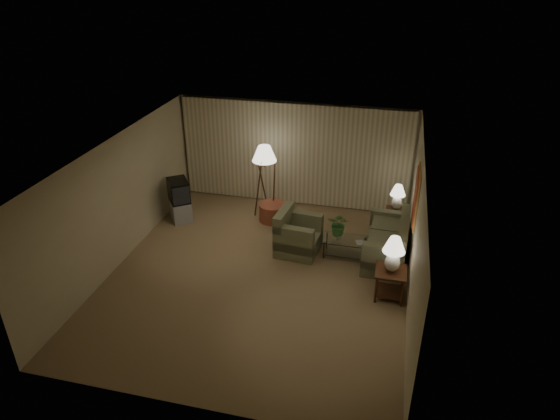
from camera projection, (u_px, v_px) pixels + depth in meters
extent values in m
plane|color=olive|center=(259.00, 274.00, 10.37)|extent=(7.00, 7.00, 0.00)
cube|color=beige|center=(295.00, 154.00, 12.75)|extent=(6.00, 0.04, 2.70)
cube|color=beige|center=(119.00, 201.00, 10.36)|extent=(0.04, 7.00, 2.70)
cube|color=beige|center=(415.00, 235.00, 9.12)|extent=(0.04, 7.00, 2.70)
cube|color=white|center=(256.00, 152.00, 9.11)|extent=(6.00, 7.00, 0.04)
cube|color=#F3E8BC|center=(294.00, 155.00, 12.68)|extent=(5.85, 0.12, 2.65)
cube|color=gold|center=(417.00, 197.00, 9.63)|extent=(0.03, 0.90, 1.10)
cube|color=#B53321|center=(415.00, 197.00, 9.63)|extent=(0.02, 0.80, 1.00)
cube|color=#7D7F59|center=(385.00, 250.00, 10.81)|extent=(1.78, 0.99, 0.40)
cube|color=#7D7F59|center=(298.00, 243.00, 11.06)|extent=(1.11, 1.07, 0.41)
cube|color=#371D0F|center=(391.00, 272.00, 9.44)|extent=(0.59, 0.59, 0.04)
cube|color=#371D0F|center=(389.00, 291.00, 9.65)|extent=(0.50, 0.50, 0.02)
cylinder|color=#371D0F|center=(376.00, 290.00, 9.42)|extent=(0.05, 0.05, 0.56)
cylinder|color=#371D0F|center=(378.00, 276.00, 9.84)|extent=(0.05, 0.05, 0.56)
cylinder|color=#371D0F|center=(402.00, 294.00, 9.31)|extent=(0.05, 0.05, 0.56)
cylinder|color=#371D0F|center=(403.00, 279.00, 9.73)|extent=(0.05, 0.05, 0.56)
cube|color=#371D0F|center=(396.00, 210.00, 11.67)|extent=(0.46, 0.38, 0.04)
cube|color=#371D0F|center=(394.00, 227.00, 11.89)|extent=(0.39, 0.33, 0.02)
cylinder|color=#371D0F|center=(387.00, 223.00, 11.73)|extent=(0.05, 0.05, 0.56)
cylinder|color=#371D0F|center=(387.00, 217.00, 11.97)|extent=(0.05, 0.05, 0.56)
cylinder|color=#371D0F|center=(402.00, 225.00, 11.65)|extent=(0.05, 0.05, 0.56)
cylinder|color=#371D0F|center=(402.00, 219.00, 11.90)|extent=(0.05, 0.05, 0.56)
ellipsoid|color=silver|center=(392.00, 263.00, 9.34)|extent=(0.29, 0.29, 0.37)
cylinder|color=silver|center=(394.00, 252.00, 9.24)|extent=(0.03, 0.03, 0.08)
cone|color=#EEE2CC|center=(395.00, 245.00, 9.16)|extent=(0.42, 0.42, 0.29)
ellipsoid|color=silver|center=(397.00, 203.00, 11.59)|extent=(0.25, 0.25, 0.31)
cylinder|color=silver|center=(398.00, 196.00, 11.50)|extent=(0.03, 0.03, 0.07)
cone|color=#EEE2CC|center=(398.00, 190.00, 11.44)|extent=(0.36, 0.36, 0.25)
cube|color=silver|center=(345.00, 240.00, 10.80)|extent=(0.98, 0.54, 0.02)
cube|color=silver|center=(344.00, 252.00, 10.95)|extent=(0.92, 0.47, 0.01)
cylinder|color=#45361B|center=(324.00, 250.00, 10.82)|extent=(0.04, 0.04, 0.40)
cylinder|color=#45361B|center=(327.00, 241.00, 11.16)|extent=(0.04, 0.04, 0.40)
cylinder|color=#45361B|center=(363.00, 255.00, 10.64)|extent=(0.04, 0.04, 0.40)
cylinder|color=#45361B|center=(365.00, 246.00, 10.98)|extent=(0.04, 0.04, 0.40)
cube|color=#A1A1A3|center=(180.00, 209.00, 12.39)|extent=(1.15, 1.13, 0.50)
cube|color=black|center=(178.00, 191.00, 12.15)|extent=(1.06, 1.05, 0.54)
cylinder|color=#371D0F|center=(264.00, 162.00, 12.04)|extent=(0.04, 0.04, 0.27)
cone|color=#EEE2CC|center=(264.00, 153.00, 11.95)|extent=(0.60, 0.60, 0.37)
cylinder|color=#974A33|center=(273.00, 212.00, 12.33)|extent=(0.80, 0.80, 0.44)
imported|color=silver|center=(338.00, 236.00, 10.79)|extent=(0.17, 0.17, 0.15)
imported|color=#428038|center=(339.00, 222.00, 10.64)|extent=(0.52, 0.47, 0.51)
imported|color=olive|center=(356.00, 243.00, 10.66)|extent=(0.21, 0.25, 0.02)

